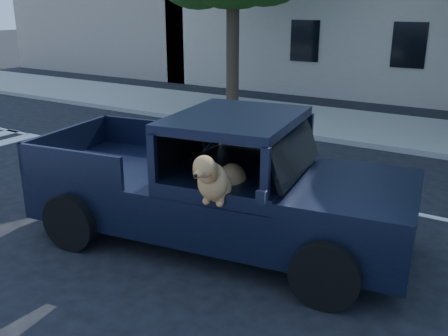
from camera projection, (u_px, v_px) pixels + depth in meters
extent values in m
plane|color=black|center=(138.00, 238.00, 8.10)|extent=(120.00, 120.00, 0.00)
cube|color=gray|center=(336.00, 123.00, 15.48)|extent=(60.00, 4.00, 0.15)
cylinder|color=#332619|center=(233.00, 47.00, 17.15)|extent=(0.44, 0.44, 4.40)
cube|color=black|center=(219.00, 199.00, 7.80)|extent=(6.08, 3.07, 0.74)
cube|color=black|center=(355.00, 191.00, 6.87)|extent=(1.99, 2.46, 0.18)
cube|color=black|center=(236.00, 119.00, 7.29)|extent=(2.03, 2.38, 0.13)
cube|color=black|center=(295.00, 152.00, 7.07)|extent=(0.57, 1.94, 0.63)
cube|color=black|center=(236.00, 203.00, 7.11)|extent=(0.70, 0.70, 0.42)
cube|color=black|center=(260.00, 198.00, 5.91)|extent=(0.12, 0.07, 0.18)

